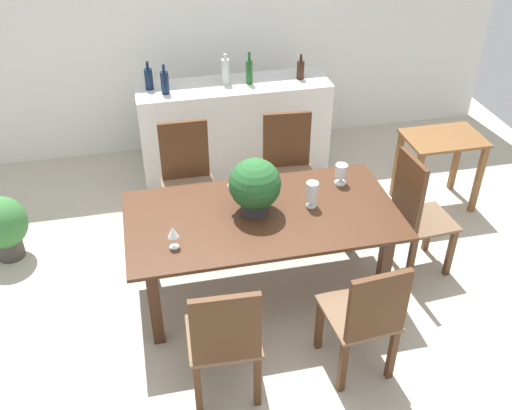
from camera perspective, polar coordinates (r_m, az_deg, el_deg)
name	(u,v)px	position (r m, az deg, el deg)	size (l,w,h in m)	color
ground_plane	(263,293)	(4.68, 0.70, -8.54)	(7.04, 7.04, 0.00)	#BCB29E
back_wall	(206,27)	(6.27, -4.86, 16.86)	(6.40, 0.10, 2.60)	white
dining_table	(262,226)	(4.31, 0.60, -2.02)	(1.98, 1.03, 0.73)	#422616
chair_foot_end	(416,211)	(4.72, 15.26, -0.58)	(0.45, 0.44, 1.06)	#4C2D19
chair_far_right	(288,163)	(5.21, 3.12, 4.10)	(0.49, 0.46, 1.00)	#4C2D19
chair_near_right	(366,316)	(3.81, 10.69, -10.57)	(0.47, 0.49, 0.96)	#4C2D19
chair_far_left	(187,174)	(5.07, -6.75, 3.01)	(0.46, 0.43, 1.02)	#4C2D19
chair_near_left	(225,339)	(3.61, -3.08, -12.85)	(0.47, 0.46, 0.98)	#4C2D19
flower_centerpiece	(255,186)	(4.16, -0.12, 1.90)	(0.38, 0.38, 0.42)	#333338
crystal_vase_left	(312,193)	(4.29, 5.48, 1.20)	(0.09, 0.09, 0.20)	silver
crystal_vase_center_near	(341,172)	(4.59, 8.28, 3.19)	(0.10, 0.10, 0.17)	silver
wine_glass	(173,233)	(3.91, -8.09, -2.69)	(0.08, 0.08, 0.16)	silver
kitchen_counter	(234,130)	(5.90, -2.13, 7.27)	(1.85, 0.52, 0.98)	silver
wine_bottle_clear	(165,82)	(5.51, -8.86, 11.71)	(0.08, 0.08, 0.28)	#0F1E38
wine_bottle_tall	(300,70)	(5.79, 4.35, 13.01)	(0.07, 0.07, 0.25)	black
wine_bottle_amber	(249,71)	(5.65, -0.65, 12.88)	(0.06, 0.06, 0.31)	#194C1E
wine_bottle_dark	(149,79)	(5.63, -10.39, 11.99)	(0.08, 0.08, 0.27)	#0F1E38
wine_bottle_green	(225,71)	(5.66, -2.99, 12.88)	(0.08, 0.08, 0.29)	#B2BFB7
side_table	(441,154)	(5.63, 17.53, 4.77)	(0.70, 0.49, 0.72)	brown
potted_plant_floor	(3,225)	(5.26, -23.39, -1.83)	(0.40, 0.40, 0.58)	#423D38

